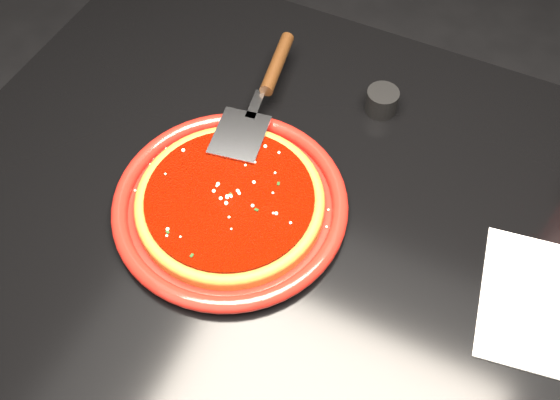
% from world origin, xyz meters
% --- Properties ---
extents(table, '(1.20, 0.80, 0.75)m').
position_xyz_m(table, '(0.00, 0.00, 0.38)').
color(table, black).
rests_on(table, floor).
extents(plate, '(0.41, 0.41, 0.02)m').
position_xyz_m(plate, '(-0.17, -0.03, 0.76)').
color(plate, maroon).
rests_on(plate, table).
extents(pizza_crust, '(0.33, 0.33, 0.01)m').
position_xyz_m(pizza_crust, '(-0.17, -0.03, 0.77)').
color(pizza_crust, brown).
rests_on(pizza_crust, plate).
extents(pizza_crust_rim, '(0.33, 0.33, 0.02)m').
position_xyz_m(pizza_crust_rim, '(-0.17, -0.03, 0.77)').
color(pizza_crust_rim, brown).
rests_on(pizza_crust_rim, plate).
extents(pizza_sauce, '(0.29, 0.29, 0.01)m').
position_xyz_m(pizza_sauce, '(-0.17, -0.03, 0.78)').
color(pizza_sauce, '#680900').
rests_on(pizza_sauce, plate).
extents(parmesan_dusting, '(0.22, 0.22, 0.01)m').
position_xyz_m(parmesan_dusting, '(-0.17, -0.03, 0.78)').
color(parmesan_dusting, beige).
rests_on(parmesan_dusting, plate).
extents(basil_flecks, '(0.20, 0.20, 0.00)m').
position_xyz_m(basil_flecks, '(-0.17, -0.03, 0.78)').
color(basil_flecks, black).
rests_on(basil_flecks, plate).
extents(pizza_server, '(0.13, 0.31, 0.02)m').
position_xyz_m(pizza_server, '(-0.21, 0.14, 0.79)').
color(pizza_server, '#B8BAC0').
rests_on(pizza_server, plate).
extents(napkin_a, '(0.21, 0.21, 0.00)m').
position_xyz_m(napkin_a, '(0.26, 0.01, 0.75)').
color(napkin_a, white).
rests_on(napkin_a, table).
extents(ramekin, '(0.06, 0.06, 0.04)m').
position_xyz_m(ramekin, '(-0.05, 0.23, 0.77)').
color(ramekin, black).
rests_on(ramekin, table).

